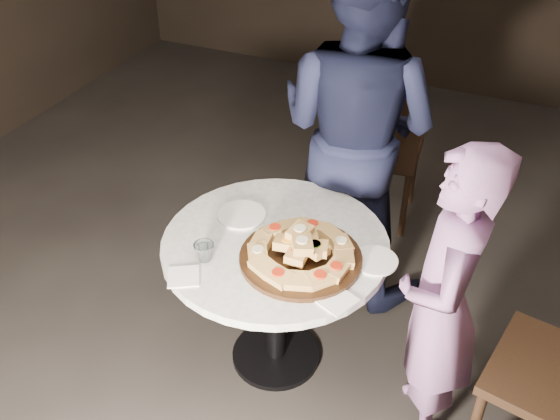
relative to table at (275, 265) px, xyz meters
name	(u,v)px	position (x,y,z in m)	size (l,w,h in m)	color
floor	(295,375)	(0.13, -0.07, -0.60)	(7.00, 7.00, 0.00)	black
table	(275,265)	(0.00, 0.00, 0.00)	(1.29, 1.29, 0.73)	black
serving_board	(301,258)	(0.15, -0.07, 0.15)	(0.51, 0.51, 0.02)	black
focaccia_pile	(302,249)	(0.15, -0.07, 0.19)	(0.45, 0.45, 0.12)	tan
plate_left	(242,215)	(-0.21, 0.10, 0.14)	(0.22, 0.22, 0.01)	white
plate_right	(375,260)	(0.43, 0.04, 0.14)	(0.19, 0.19, 0.01)	white
water_glass	(204,252)	(-0.22, -0.23, 0.18)	(0.09, 0.09, 0.08)	silver
napkin_near	(184,277)	(-0.24, -0.36, 0.14)	(0.12, 0.12, 0.01)	white
napkin_far	(336,300)	(0.36, -0.24, 0.14)	(0.13, 0.13, 0.01)	white
chair_far	(381,147)	(0.11, 1.27, -0.05)	(0.49, 0.50, 0.94)	black
diner_navy	(357,130)	(0.10, 0.76, 0.32)	(0.89, 0.69, 1.83)	black
diner_teal	(441,305)	(0.73, -0.07, 0.10)	(0.51, 0.34, 1.40)	slate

